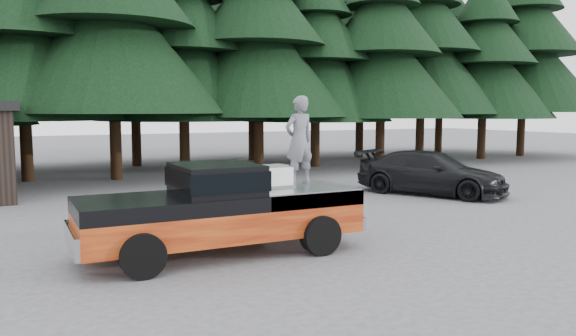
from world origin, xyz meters
name	(u,v)px	position (x,y,z in m)	size (l,w,h in m)	color
ground	(283,251)	(0.00, 0.00, 0.00)	(120.00, 120.00, 0.00)	#4C4C4E
pickup_truck	(221,223)	(-1.27, 0.36, 0.67)	(6.00, 2.04, 1.33)	#CD5B1C
truck_cab	(216,178)	(-1.37, 0.36, 1.62)	(1.66, 1.90, 0.59)	black
air_compressor	(275,178)	(0.05, 0.48, 1.54)	(0.62, 0.52, 0.43)	white
man_on_bed	(299,140)	(0.74, 0.66, 2.34)	(0.74, 0.48, 2.02)	slate
parked_car	(431,173)	(8.35, 4.95, 0.77)	(2.17, 5.33, 1.55)	black
treeline	(132,11)	(0.42, 17.20, 7.72)	(60.15, 16.05, 17.50)	black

